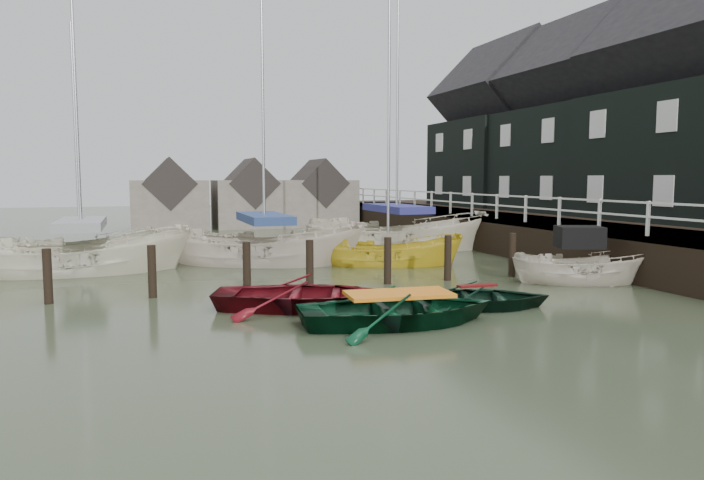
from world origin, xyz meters
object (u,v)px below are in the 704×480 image
object	(u,v)px
rowboat_green	(399,324)
motorboat	(582,280)
rowboat_red	(306,308)
sailboat_c	(388,264)
sailboat_e	(81,259)
sailboat_b	(265,262)
rowboat_dkgreen	(477,307)
sailboat_a	(83,271)
sailboat_d	(396,248)

from	to	relation	value
rowboat_green	motorboat	distance (m)	7.93
rowboat_red	sailboat_c	size ratio (longest dim) A/B	0.41
rowboat_red	sailboat_e	distance (m)	12.65
rowboat_red	sailboat_c	bearing A→B (deg)	-17.24
rowboat_green	sailboat_c	size ratio (longest dim) A/B	0.40
rowboat_red	sailboat_e	xyz separation A→B (m)	(-5.93, 11.18, 0.06)
sailboat_e	rowboat_green	bearing A→B (deg)	-156.68
rowboat_green	sailboat_e	xyz separation A→B (m)	(-7.43, 13.40, 0.06)
rowboat_red	motorboat	size ratio (longest dim) A/B	0.99
rowboat_red	sailboat_e	size ratio (longest dim) A/B	0.44
sailboat_b	sailboat_c	xyz separation A→B (m)	(4.21, -1.73, -0.04)
rowboat_dkgreen	sailboat_b	bearing A→B (deg)	39.86
motorboat	sailboat_b	xyz separation A→B (m)	(-8.22, 7.37, -0.04)
rowboat_green	sailboat_b	distance (m)	10.50
rowboat_green	sailboat_e	size ratio (longest dim) A/B	0.44
motorboat	sailboat_e	size ratio (longest dim) A/B	0.45
sailboat_c	sailboat_e	world-z (taller)	sailboat_c
motorboat	sailboat_a	bearing A→B (deg)	84.95
rowboat_red	sailboat_a	world-z (taller)	sailboat_a
sailboat_b	sailboat_c	size ratio (longest dim) A/B	1.12
rowboat_dkgreen	sailboat_d	xyz separation A→B (m)	(2.92, 12.00, 0.06)
motorboat	sailboat_a	xyz separation A→B (m)	(-14.41, 7.15, -0.04)
rowboat_dkgreen	sailboat_e	size ratio (longest dim) A/B	0.36
sailboat_d	rowboat_green	bearing A→B (deg)	177.88
sailboat_c	sailboat_b	bearing A→B (deg)	89.60
rowboat_dkgreen	sailboat_c	distance (m)	7.78
sailboat_c	sailboat_e	bearing A→B (deg)	88.38
rowboat_green	sailboat_b	size ratio (longest dim) A/B	0.36
sailboat_b	sailboat_d	size ratio (longest dim) A/B	0.95
rowboat_green	sailboat_a	world-z (taller)	sailboat_a
sailboat_a	sailboat_d	distance (m)	12.83
sailboat_d	motorboat	bearing A→B (deg)	-148.72
sailboat_b	sailboat_e	xyz separation A→B (m)	(-6.52, 2.94, 0.00)
sailboat_a	sailboat_b	size ratio (longest dim) A/B	0.86
rowboat_green	motorboat	size ratio (longest dim) A/B	0.97
rowboat_red	rowboat_dkgreen	distance (m)	4.19
rowboat_green	rowboat_red	bearing A→B (deg)	38.88
sailboat_d	rowboat_dkgreen	bearing A→B (deg)	-173.14
sailboat_a	sailboat_c	distance (m)	10.51
rowboat_green	rowboat_dkgreen	distance (m)	2.70
rowboat_green	sailboat_c	distance (m)	9.33
sailboat_b	sailboat_e	world-z (taller)	sailboat_b
motorboat	sailboat_b	bearing A→B (deg)	69.45
sailboat_c	sailboat_d	world-z (taller)	sailboat_d
sailboat_a	sailboat_c	bearing A→B (deg)	-99.28
sailboat_a	motorboat	bearing A→B (deg)	-117.43
rowboat_dkgreen	sailboat_a	xyz separation A→B (m)	(-9.61, 9.25, 0.06)
rowboat_red	sailboat_b	size ratio (longest dim) A/B	0.36
sailboat_c	sailboat_a	bearing A→B (deg)	103.65
rowboat_dkgreen	motorboat	distance (m)	5.24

